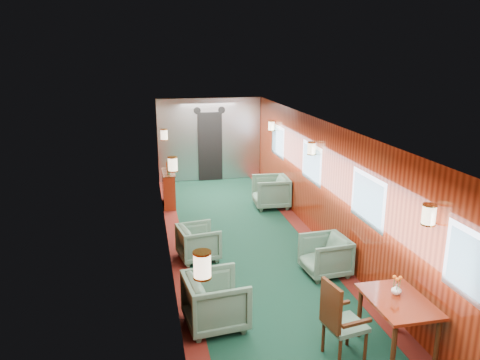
% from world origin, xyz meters
% --- Properties ---
extents(room, '(12.00, 12.10, 2.40)m').
position_xyz_m(room, '(0.00, 0.00, 1.63)').
color(room, '#0D3020').
rests_on(room, ground).
extents(bulkhead, '(2.98, 0.17, 2.39)m').
position_xyz_m(bulkhead, '(0.00, 5.91, 1.18)').
color(bulkhead, '#B5B8BC').
rests_on(bulkhead, ground).
extents(windows_right, '(0.02, 8.60, 0.80)m').
position_xyz_m(windows_right, '(1.49, 0.25, 1.45)').
color(windows_right, '#AAADB1').
rests_on(windows_right, ground).
extents(wall_sconces, '(2.97, 7.97, 0.25)m').
position_xyz_m(wall_sconces, '(0.00, 0.57, 1.79)').
color(wall_sconces, beige).
rests_on(wall_sconces, ground).
extents(dining_table, '(0.70, 1.00, 0.75)m').
position_xyz_m(dining_table, '(1.08, -2.76, 0.63)').
color(dining_table, maroon).
rests_on(dining_table, ground).
extents(side_chair, '(0.54, 0.56, 1.04)m').
position_xyz_m(side_chair, '(0.33, -2.71, 0.56)').
color(side_chair, '#1C4134').
rests_on(side_chair, ground).
extents(credenza, '(0.30, 0.95, 1.13)m').
position_xyz_m(credenza, '(-1.34, 3.73, 0.44)').
color(credenza, maroon).
rests_on(credenza, ground).
extents(flower_vase, '(0.16, 0.16, 0.13)m').
position_xyz_m(flower_vase, '(1.11, -2.63, 0.81)').
color(flower_vase, white).
rests_on(flower_vase, dining_table).
extents(armchair_left_near, '(0.91, 0.89, 0.75)m').
position_xyz_m(armchair_left_near, '(-1.02, -1.70, 0.37)').
color(armchair_left_near, '#1C4134').
rests_on(armchair_left_near, ground).
extents(armchair_left_far, '(0.81, 0.79, 0.64)m').
position_xyz_m(armchair_left_far, '(-0.99, 0.49, 0.32)').
color(armchair_left_far, '#1C4134').
rests_on(armchair_left_far, ground).
extents(armchair_right_near, '(0.79, 0.77, 0.67)m').
position_xyz_m(armchair_right_near, '(1.04, -0.53, 0.33)').
color(armchair_right_near, '#1C4134').
rests_on(armchair_right_near, ground).
extents(armchair_right_far, '(0.88, 0.86, 0.76)m').
position_xyz_m(armchair_right_far, '(1.08, 3.10, 0.38)').
color(armchair_right_far, '#1C4134').
rests_on(armchair_right_far, ground).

